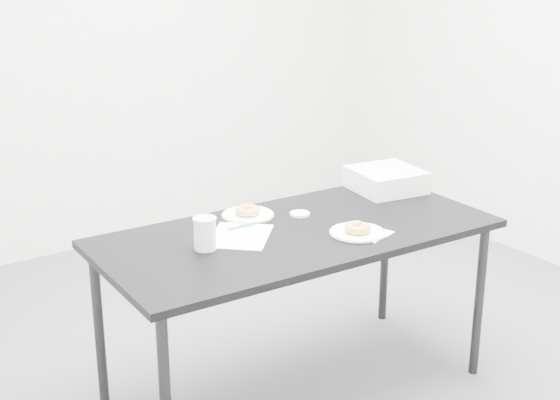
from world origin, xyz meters
TOP-DOWN VIEW (x-y plane):
  - floor at (0.00, 0.00)m, footprint 4.00×4.00m
  - wall_back at (0.00, 2.00)m, footprint 4.00×0.02m
  - table at (-0.11, -0.13)m, footprint 1.66×0.83m
  - scorecard at (-0.34, -0.05)m, footprint 0.36×0.37m
  - logo_patch at (-0.26, 0.04)m, footprint 0.07×0.07m
  - pen at (-0.28, 0.03)m, footprint 0.13×0.01m
  - napkin at (0.10, -0.32)m, footprint 0.20×0.20m
  - plate_near at (0.06, -0.30)m, footprint 0.23×0.23m
  - donut_near at (0.06, -0.30)m, footprint 0.12×0.12m
  - plate_far at (-0.18, 0.14)m, footprint 0.22×0.22m
  - donut_far at (-0.18, 0.14)m, footprint 0.12×0.12m
  - coffee_cup at (-0.52, -0.09)m, footprint 0.08×0.08m
  - cup_lid at (0.01, 0.01)m, footprint 0.09×0.09m
  - bakery_box at (0.55, 0.07)m, footprint 0.34×0.34m

SIDE VIEW (x-z plane):
  - floor at x=0.00m, z-range 0.00..0.00m
  - table at x=-0.11m, z-range 0.32..1.06m
  - scorecard at x=-0.34m, z-range 0.74..0.75m
  - napkin at x=0.10m, z-range 0.74..0.75m
  - plate_far at x=-0.18m, z-range 0.74..0.75m
  - logo_patch at x=-0.26m, z-range 0.75..0.75m
  - cup_lid at x=0.01m, z-range 0.74..0.75m
  - plate_near at x=0.06m, z-range 0.75..0.75m
  - pen at x=-0.28m, z-range 0.75..0.75m
  - donut_far at x=-0.18m, z-range 0.75..0.78m
  - donut_near at x=0.06m, z-range 0.75..0.79m
  - bakery_box at x=0.55m, z-range 0.74..0.84m
  - coffee_cup at x=-0.52m, z-range 0.74..0.87m
  - wall_back at x=0.00m, z-range 0.00..2.70m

